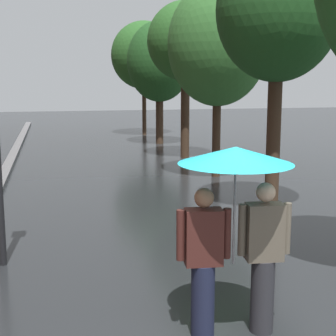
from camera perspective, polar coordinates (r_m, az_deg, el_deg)
The scene contains 7 objects.
kerb_strip at distance 14.68m, azimuth -18.13°, elevation -1.20°, with size 0.30×36.00×0.12m, color slate.
street_tree_1 at distance 10.83m, azimuth 12.22°, elevation 16.72°, with size 2.48×2.48×5.56m.
street_tree_2 at distance 14.51m, azimuth 5.60°, elevation 13.56°, with size 2.79×2.79×5.41m.
street_tree_3 at distance 17.96m, azimuth 1.97°, elevation 13.91°, with size 2.63×2.63×5.40m.
street_tree_4 at distance 21.84m, azimuth -0.97°, elevation 11.79°, with size 2.73×2.73×5.16m.
street_tree_5 at distance 25.35m, azimuth -2.73°, elevation 12.49°, with size 3.18×3.18×5.52m.
couple_under_umbrella at distance 5.50m, azimuth 7.49°, elevation -4.32°, with size 1.26×1.23×2.09m.
Camera 1 is at (-1.79, -4.35, 2.81)m, focal length 54.43 mm.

